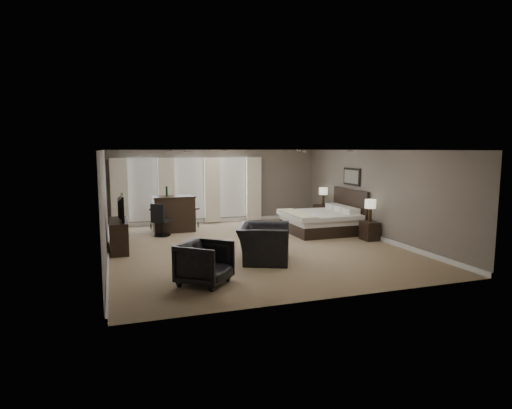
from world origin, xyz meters
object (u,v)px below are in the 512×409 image
object	(u,v)px
lamp_far	(323,196)
armchair_far	(205,261)
nightstand_far	(323,214)
bar_stool_right	(195,217)
bar_stool_left	(154,218)
armchair_near	(264,237)
desk_chair	(161,220)
lamp_near	(370,211)
tv	(118,217)
dresser	(119,236)
bar_counter	(174,214)
nightstand_near	(369,231)
bed	(319,212)

from	to	relation	value
lamp_far	armchair_far	bearing A→B (deg)	-134.87
nightstand_far	lamp_far	world-z (taller)	lamp_far
armchair_far	bar_stool_right	distance (m)	6.21
bar_stool_left	bar_stool_right	bearing A→B (deg)	-7.13
armchair_near	bar_stool_left	bearing A→B (deg)	46.08
desk_chair	lamp_near	bearing A→B (deg)	-167.20
tv	nightstand_far	bearing A→B (deg)	-73.89
nightstand_far	armchair_near	size ratio (longest dim) A/B	0.50
dresser	desk_chair	xyz separation A→B (m)	(1.27, 1.63, 0.10)
dresser	bar_stool_left	bearing A→B (deg)	68.31
armchair_near	armchair_far	bearing A→B (deg)	150.97
dresser	armchair_far	world-z (taller)	armchair_far
armchair_far	lamp_far	bearing A→B (deg)	-4.06
bar_stool_left	nightstand_far	bearing A→B (deg)	-8.90
lamp_near	dresser	size ratio (longest dim) A/B	0.46
lamp_near	bar_stool_left	world-z (taller)	lamp_near
lamp_near	bar_stool_left	size ratio (longest dim) A/B	0.93
dresser	bar_counter	size ratio (longest dim) A/B	1.05
dresser	tv	distance (m)	0.48
desk_chair	lamp_far	bearing A→B (deg)	-139.35
nightstand_far	desk_chair	distance (m)	5.67
dresser	lamp_far	bearing A→B (deg)	16.11
bar_stool_left	desk_chair	bearing A→B (deg)	-85.00
nightstand_near	desk_chair	world-z (taller)	desk_chair
bar_stool_left	bar_stool_right	xyz separation A→B (m)	(1.35, -0.17, -0.01)
desk_chair	bar_counter	bearing A→B (deg)	-91.99
lamp_near	armchair_far	size ratio (longest dim) A/B	0.70
nightstand_far	lamp_near	xyz separation A→B (m)	(0.00, -2.90, 0.53)
nightstand_far	tv	distance (m)	7.22
nightstand_near	bar_counter	world-z (taller)	bar_counter
armchair_near	armchair_far	xyz separation A→B (m)	(-1.68, -1.27, -0.12)
desk_chair	nightstand_far	bearing A→B (deg)	-139.35
nightstand_far	lamp_far	distance (m)	0.64
dresser	tv	size ratio (longest dim) A/B	1.23
armchair_far	bar_counter	world-z (taller)	bar_counter
nightstand_near	lamp_far	bearing A→B (deg)	90.00
bar_counter	bar_stool_left	distance (m)	0.94
bed	armchair_near	bearing A→B (deg)	-136.35
lamp_near	lamp_far	world-z (taller)	lamp_far
nightstand_near	armchair_far	distance (m)	5.94
armchair_near	dresser	bearing A→B (deg)	80.22
lamp_near	bar_stool_left	bearing A→B (deg)	146.59
nightstand_far	armchair_near	bearing A→B (deg)	-131.86
tv	bar_stool_left	size ratio (longest dim) A/B	1.63
armchair_far	desk_chair	distance (m)	5.04
bed	nightstand_near	distance (m)	1.75
dresser	desk_chair	size ratio (longest dim) A/B	1.38
dresser	bar_stool_right	size ratio (longest dim) A/B	2.08
nightstand_near	armchair_near	bearing A→B (deg)	-161.57
bed	dresser	size ratio (longest dim) A/B	1.53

